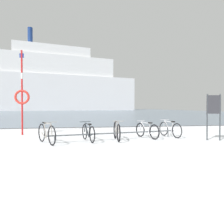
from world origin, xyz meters
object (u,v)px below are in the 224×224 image
bicycle_2 (117,131)px  bicycle_4 (170,129)px  bicycle_3 (147,130)px  bicycle_0 (47,133)px  ferry_ship (55,84)px  bicycle_1 (88,132)px  info_sign (214,109)px  rescue_post (22,95)px

bicycle_2 → bicycle_4: 2.65m
bicycle_4 → bicycle_3: bearing=-168.5°
bicycle_3 → bicycle_0: bearing=-169.5°
bicycle_2 → ferry_ship: size_ratio=0.03×
bicycle_2 → bicycle_3: size_ratio=1.07×
bicycle_1 → bicycle_4: (3.73, 0.66, 0.01)m
bicycle_4 → ferry_ship: bearing=98.8°
bicycle_1 → bicycle_4: bicycle_4 is taller
bicycle_3 → ferry_ship: 73.82m
bicycle_3 → info_sign: (2.46, -1.05, 0.93)m
bicycle_0 → rescue_post: 3.52m
bicycle_1 → bicycle_3: (2.57, 0.43, -0.01)m
bicycle_1 → bicycle_2: size_ratio=0.97×
bicycle_0 → ferry_ship: 74.12m
bicycle_3 → rescue_post: size_ratio=0.38×
bicycle_0 → bicycle_4: bearing=10.7°
bicycle_2 → ferry_ship: 74.02m
bicycle_0 → rescue_post: (-1.47, 2.78, 1.57)m
info_sign → bicycle_4: bearing=135.4°
rescue_post → ferry_ship: ferry_ship is taller
bicycle_2 → ferry_ship: bearing=96.8°
bicycle_4 → info_sign: info_sign is taller
bicycle_0 → bicycle_4: (5.29, 1.00, -0.03)m
bicycle_1 → bicycle_2: bearing=2.0°
bicycle_1 → ferry_ship: bearing=95.9°
bicycle_2 → info_sign: (3.87, -0.66, 0.90)m
bicycle_3 → rescue_post: (-5.60, 2.02, 1.61)m
info_sign → bicycle_3: bearing=157.0°
ferry_ship → bicycle_2: bearing=-83.2°
info_sign → ferry_ship: size_ratio=0.03×
bicycle_3 → bicycle_4: (1.17, 0.24, 0.01)m
bicycle_0 → info_sign: info_sign is taller
bicycle_0 → bicycle_1: bicycle_0 is taller
bicycle_2 → bicycle_3: bearing=15.4°
bicycle_3 → bicycle_2: bearing=-164.6°
bicycle_4 → info_sign: (1.30, -1.28, 0.92)m
bicycle_2 → bicycle_0: bearing=-172.1°
bicycle_3 → ferry_ship: bearing=97.9°
ferry_ship → bicycle_3: bearing=-82.1°
bicycle_1 → rescue_post: rescue_post is taller
bicycle_1 → bicycle_2: bicycle_2 is taller
bicycle_1 → info_sign: info_sign is taller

